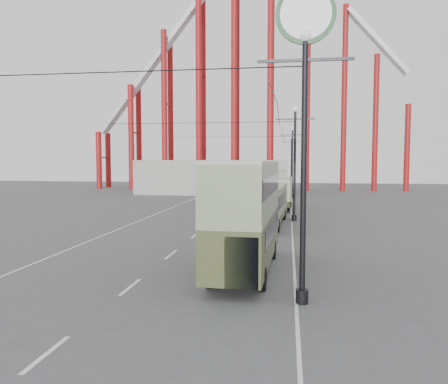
% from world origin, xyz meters
% --- Properties ---
extents(ground, '(160.00, 160.00, 0.00)m').
position_xyz_m(ground, '(0.00, 0.00, 0.00)').
color(ground, '#49494B').
rests_on(ground, ground).
extents(road_markings, '(12.52, 120.00, 0.01)m').
position_xyz_m(road_markings, '(-0.86, 19.70, 0.01)').
color(road_markings, silver).
rests_on(road_markings, ground).
extents(lamp_post_near, '(3.20, 0.44, 10.80)m').
position_xyz_m(lamp_post_near, '(5.60, -3.00, 7.86)').
color(lamp_post_near, black).
rests_on(lamp_post_near, ground).
extents(lamp_post_mid, '(3.20, 0.44, 9.32)m').
position_xyz_m(lamp_post_mid, '(5.60, 18.00, 4.68)').
color(lamp_post_mid, black).
rests_on(lamp_post_mid, ground).
extents(lamp_post_far, '(3.20, 0.44, 9.32)m').
position_xyz_m(lamp_post_far, '(5.60, 40.00, 4.68)').
color(lamp_post_far, black).
rests_on(lamp_post_far, ground).
extents(lamp_post_distant, '(3.20, 0.44, 9.32)m').
position_xyz_m(lamp_post_distant, '(5.60, 62.00, 4.68)').
color(lamp_post_distant, black).
rests_on(lamp_post_distant, ground).
extents(roller_coaster, '(52.95, 5.00, 55.48)m').
position_xyz_m(roller_coaster, '(-2.49, 56.89, 22.92)').
color(roller_coaster, maroon).
rests_on(roller_coaster, ground).
extents(fairground_shed, '(22.00, 10.00, 5.00)m').
position_xyz_m(fairground_shed, '(-6.00, 47.00, 2.50)').
color(fairground_shed, '#9D9C98').
rests_on(fairground_shed, ground).
extents(double_decker_bus, '(2.66, 9.25, 4.92)m').
position_xyz_m(double_decker_bus, '(3.23, 1.21, 2.76)').
color(double_decker_bus, '#3F4726').
rests_on(double_decker_bus, ground).
extents(single_decker_green, '(3.03, 10.69, 2.99)m').
position_xyz_m(single_decker_green, '(3.51, 15.45, 1.69)').
color(single_decker_green, gray).
rests_on(single_decker_green, ground).
extents(single_decker_cream, '(4.01, 11.41, 3.47)m').
position_xyz_m(single_decker_cream, '(3.44, 27.70, 1.96)').
color(single_decker_cream, '#BDB698').
rests_on(single_decker_cream, ground).
extents(pedestrian, '(0.83, 0.80, 1.92)m').
position_xyz_m(pedestrian, '(-0.56, 13.25, 0.96)').
color(pedestrian, black).
rests_on(pedestrian, ground).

